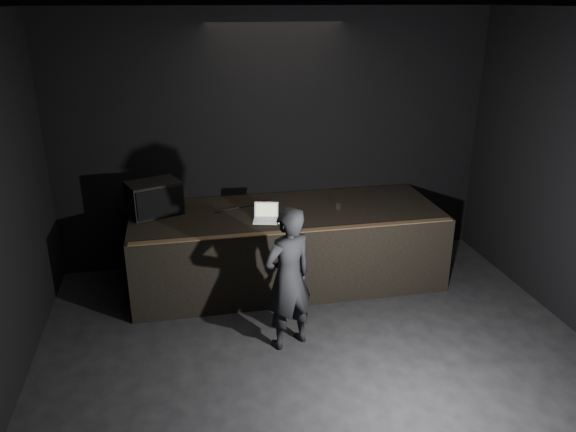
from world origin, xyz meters
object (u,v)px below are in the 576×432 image
Objects in this scene: stage_riser at (287,246)px; person at (288,278)px; laptop at (266,216)px; beer_can at (293,220)px; stage_monitor at (154,198)px.

person reaches higher than stage_riser.
laptop reaches higher than beer_can.
beer_can is at bearing -127.63° from person.
stage_riser is at bearing -123.52° from person.
beer_can is 1.04m from person.
person is (0.03, -1.23, -0.25)m from laptop.
beer_can is at bearing -45.12° from stage_monitor.
stage_monitor is at bearing 155.29° from beer_can.
stage_riser is 11.33× the size of laptop.
stage_riser is 26.65× the size of beer_can.
laptop reaches higher than stage_riser.
stage_monitor is 1.45m from laptop.
person is (-0.28, -1.50, 0.31)m from stage_riser.
person is at bearing -104.85° from beer_can.
beer_can is (1.64, -0.76, -0.14)m from stage_monitor.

